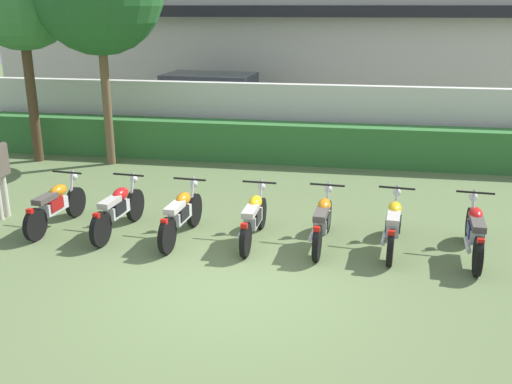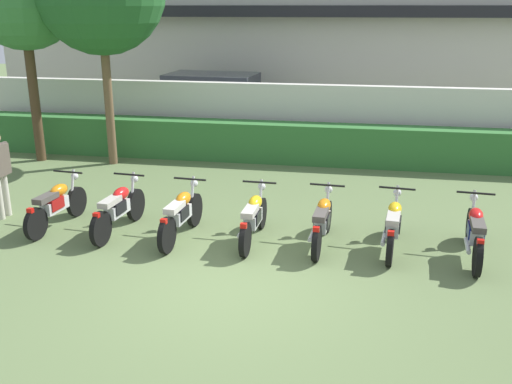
{
  "view_description": "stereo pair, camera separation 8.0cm",
  "coord_description": "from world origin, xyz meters",
  "px_view_note": "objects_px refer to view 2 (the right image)",
  "views": [
    {
      "loc": [
        1.64,
        -7.43,
        3.86
      ],
      "look_at": [
        0.0,
        1.9,
        0.8
      ],
      "focal_mm": 40.43,
      "sensor_mm": 36.0,
      "label": 1
    },
    {
      "loc": [
        1.72,
        -7.42,
        3.86
      ],
      "look_at": [
        0.0,
        1.9,
        0.8
      ],
      "focal_mm": 40.43,
      "sensor_mm": 36.0,
      "label": 2
    }
  ],
  "objects_px": {
    "motorcycle_in_row_0": "(56,204)",
    "motorcycle_in_row_2": "(181,214)",
    "parked_car": "(217,105)",
    "motorcycle_in_row_6": "(475,232)",
    "motorcycle_in_row_1": "(118,208)",
    "motorcycle_in_row_3": "(253,217)",
    "motorcycle_in_row_4": "(322,221)",
    "motorcycle_in_row_5": "(393,225)"
  },
  "relations": [
    {
      "from": "motorcycle_in_row_3",
      "to": "motorcycle_in_row_5",
      "type": "xyz_separation_m",
      "value": [
        2.32,
        0.06,
        0.0
      ]
    },
    {
      "from": "motorcycle_in_row_2",
      "to": "motorcycle_in_row_3",
      "type": "xyz_separation_m",
      "value": [
        1.25,
        0.1,
        -0.01
      ]
    },
    {
      "from": "motorcycle_in_row_2",
      "to": "motorcycle_in_row_5",
      "type": "bearing_deg",
      "value": -83.18
    },
    {
      "from": "parked_car",
      "to": "motorcycle_in_row_6",
      "type": "xyz_separation_m",
      "value": [
        6.31,
        -8.35,
        -0.49
      ]
    },
    {
      "from": "motorcycle_in_row_3",
      "to": "motorcycle_in_row_5",
      "type": "height_order",
      "value": "motorcycle_in_row_5"
    },
    {
      "from": "motorcycle_in_row_0",
      "to": "motorcycle_in_row_2",
      "type": "xyz_separation_m",
      "value": [
        2.39,
        -0.1,
        0.01
      ]
    },
    {
      "from": "parked_car",
      "to": "motorcycle_in_row_2",
      "type": "xyz_separation_m",
      "value": [
        1.47,
        -8.4,
        -0.49
      ]
    },
    {
      "from": "motorcycle_in_row_5",
      "to": "motorcycle_in_row_2",
      "type": "bearing_deg",
      "value": 98.43
    },
    {
      "from": "motorcycle_in_row_1",
      "to": "motorcycle_in_row_6",
      "type": "bearing_deg",
      "value": -85.33
    },
    {
      "from": "motorcycle_in_row_2",
      "to": "motorcycle_in_row_6",
      "type": "bearing_deg",
      "value": -85.05
    },
    {
      "from": "motorcycle_in_row_0",
      "to": "motorcycle_in_row_6",
      "type": "height_order",
      "value": "motorcycle_in_row_6"
    },
    {
      "from": "motorcycle_in_row_0",
      "to": "motorcycle_in_row_6",
      "type": "bearing_deg",
      "value": -84.72
    },
    {
      "from": "motorcycle_in_row_2",
      "to": "motorcycle_in_row_4",
      "type": "height_order",
      "value": "motorcycle_in_row_2"
    },
    {
      "from": "motorcycle_in_row_4",
      "to": "motorcycle_in_row_5",
      "type": "xyz_separation_m",
      "value": [
        1.16,
        0.02,
        0.0
      ]
    },
    {
      "from": "motorcycle_in_row_3",
      "to": "motorcycle_in_row_5",
      "type": "relative_size",
      "value": 1.0
    },
    {
      "from": "motorcycle_in_row_1",
      "to": "motorcycle_in_row_5",
      "type": "xyz_separation_m",
      "value": [
        4.76,
        0.08,
        -0.01
      ]
    },
    {
      "from": "motorcycle_in_row_4",
      "to": "motorcycle_in_row_3",
      "type": "bearing_deg",
      "value": 95.83
    },
    {
      "from": "motorcycle_in_row_2",
      "to": "motorcycle_in_row_0",
      "type": "bearing_deg",
      "value": 91.8
    },
    {
      "from": "parked_car",
      "to": "motorcycle_in_row_5",
      "type": "bearing_deg",
      "value": -54.59
    },
    {
      "from": "parked_car",
      "to": "motorcycle_in_row_5",
      "type": "distance_m",
      "value": 9.68
    },
    {
      "from": "motorcycle_in_row_2",
      "to": "motorcycle_in_row_4",
      "type": "bearing_deg",
      "value": -82.49
    },
    {
      "from": "motorcycle_in_row_2",
      "to": "motorcycle_in_row_3",
      "type": "relative_size",
      "value": 1.02
    },
    {
      "from": "motorcycle_in_row_3",
      "to": "motorcycle_in_row_6",
      "type": "relative_size",
      "value": 0.96
    },
    {
      "from": "motorcycle_in_row_6",
      "to": "parked_car",
      "type": "bearing_deg",
      "value": 41.83
    },
    {
      "from": "motorcycle_in_row_1",
      "to": "motorcycle_in_row_6",
      "type": "distance_m",
      "value": 6.02
    },
    {
      "from": "motorcycle_in_row_5",
      "to": "motorcycle_in_row_6",
      "type": "height_order",
      "value": "motorcycle_in_row_6"
    },
    {
      "from": "motorcycle_in_row_2",
      "to": "motorcycle_in_row_5",
      "type": "height_order",
      "value": "motorcycle_in_row_2"
    },
    {
      "from": "parked_car",
      "to": "motorcycle_in_row_4",
      "type": "relative_size",
      "value": 2.5
    },
    {
      "from": "motorcycle_in_row_2",
      "to": "motorcycle_in_row_4",
      "type": "relative_size",
      "value": 1.02
    },
    {
      "from": "motorcycle_in_row_3",
      "to": "parked_car",
      "type": "bearing_deg",
      "value": 20.02
    },
    {
      "from": "motorcycle_in_row_4",
      "to": "motorcycle_in_row_6",
      "type": "relative_size",
      "value": 0.96
    },
    {
      "from": "parked_car",
      "to": "motorcycle_in_row_4",
      "type": "height_order",
      "value": "parked_car"
    },
    {
      "from": "motorcycle_in_row_0",
      "to": "motorcycle_in_row_2",
      "type": "distance_m",
      "value": 2.39
    },
    {
      "from": "motorcycle_in_row_0",
      "to": "motorcycle_in_row_2",
      "type": "height_order",
      "value": "motorcycle_in_row_2"
    },
    {
      "from": "motorcycle_in_row_0",
      "to": "motorcycle_in_row_6",
      "type": "distance_m",
      "value": 7.23
    },
    {
      "from": "motorcycle_in_row_0",
      "to": "motorcycle_in_row_6",
      "type": "relative_size",
      "value": 0.94
    },
    {
      "from": "motorcycle_in_row_1",
      "to": "motorcycle_in_row_3",
      "type": "height_order",
      "value": "motorcycle_in_row_1"
    },
    {
      "from": "motorcycle_in_row_1",
      "to": "motorcycle_in_row_4",
      "type": "bearing_deg",
      "value": -84.21
    },
    {
      "from": "motorcycle_in_row_3",
      "to": "motorcycle_in_row_4",
      "type": "distance_m",
      "value": 1.17
    },
    {
      "from": "motorcycle_in_row_4",
      "to": "motorcycle_in_row_5",
      "type": "distance_m",
      "value": 1.16
    },
    {
      "from": "parked_car",
      "to": "motorcycle_in_row_3",
      "type": "xyz_separation_m",
      "value": [
        2.72,
        -8.31,
        -0.5
      ]
    },
    {
      "from": "motorcycle_in_row_2",
      "to": "parked_car",
      "type": "bearing_deg",
      "value": 14.23
    }
  ]
}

